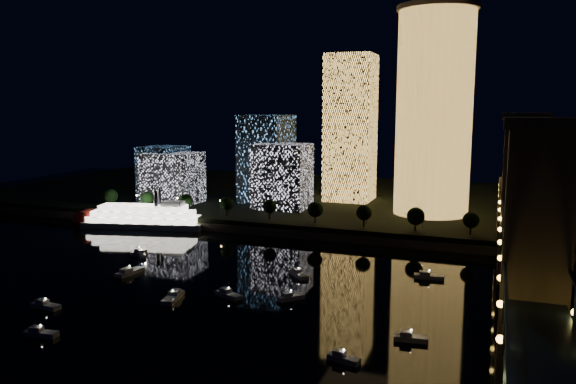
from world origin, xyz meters
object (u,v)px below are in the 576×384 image
tower_rectangular (351,128)px  truss_bridge (526,272)px  riverboat (138,217)px  tower_cylindrical (434,112)px

tower_rectangular → truss_bridge: tower_rectangular is taller
riverboat → tower_cylindrical: bearing=23.2°
tower_rectangular → truss_bridge: bearing=-62.2°
tower_rectangular → truss_bridge: 165.40m
tower_rectangular → riverboat: size_ratio=1.26×
tower_rectangular → truss_bridge: (76.22, -144.70, -24.72)m
truss_bridge → riverboat: truss_bridge is taller
truss_bridge → tower_cylindrical: bearing=105.5°
tower_cylindrical → tower_rectangular: bearing=151.3°
tower_rectangular → tower_cylindrical: bearing=-28.7°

